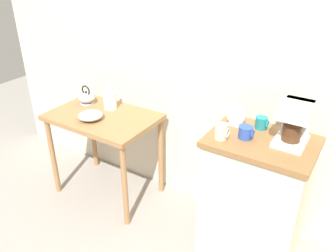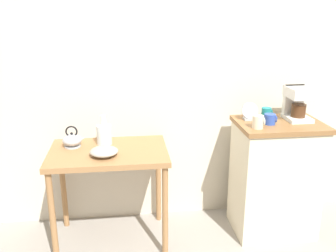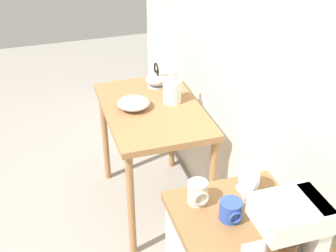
{
  "view_description": "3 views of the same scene",
  "coord_description": "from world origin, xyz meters",
  "px_view_note": "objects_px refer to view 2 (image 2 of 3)",
  "views": [
    {
      "loc": [
        1.11,
        -1.86,
        1.99
      ],
      "look_at": [
        -0.06,
        -0.0,
        0.84
      ],
      "focal_mm": 36.95,
      "sensor_mm": 36.0,
      "label": 1
    },
    {
      "loc": [
        -0.56,
        -2.59,
        1.77
      ],
      "look_at": [
        -0.25,
        -0.09,
        0.97
      ],
      "focal_mm": 39.61,
      "sensor_mm": 36.0,
      "label": 2
    },
    {
      "loc": [
        1.71,
        -0.66,
        2.14
      ],
      "look_at": [
        -0.18,
        -0.06,
        0.94
      ],
      "focal_mm": 49.57,
      "sensor_mm": 36.0,
      "label": 3
    }
  ],
  "objects_px": {
    "table_clock": "(250,112)",
    "bowl_stoneware": "(104,151)",
    "mug_dark_teal": "(267,113)",
    "coffee_maker": "(297,102)",
    "glass_carafe_vase": "(104,134)",
    "teakettle": "(72,140)",
    "mug_blue": "(270,119)",
    "mug_small_cream": "(258,122)"
  },
  "relations": [
    {
      "from": "bowl_stoneware",
      "to": "mug_dark_teal",
      "type": "xyz_separation_m",
      "value": [
        1.28,
        0.25,
        0.17
      ]
    },
    {
      "from": "bowl_stoneware",
      "to": "table_clock",
      "type": "bearing_deg",
      "value": 10.13
    },
    {
      "from": "mug_small_cream",
      "to": "coffee_maker",
      "type": "bearing_deg",
      "value": 26.05
    },
    {
      "from": "teakettle",
      "to": "table_clock",
      "type": "relative_size",
      "value": 1.26
    },
    {
      "from": "table_clock",
      "to": "mug_small_cream",
      "type": "bearing_deg",
      "value": -92.02
    },
    {
      "from": "mug_blue",
      "to": "table_clock",
      "type": "relative_size",
      "value": 0.66
    },
    {
      "from": "coffee_maker",
      "to": "mug_dark_teal",
      "type": "distance_m",
      "value": 0.25
    },
    {
      "from": "bowl_stoneware",
      "to": "mug_blue",
      "type": "bearing_deg",
      "value": 3.41
    },
    {
      "from": "teakettle",
      "to": "bowl_stoneware",
      "type": "bearing_deg",
      "value": -41.54
    },
    {
      "from": "table_clock",
      "to": "bowl_stoneware",
      "type": "bearing_deg",
      "value": -169.87
    },
    {
      "from": "mug_blue",
      "to": "mug_small_cream",
      "type": "height_order",
      "value": "mug_small_cream"
    },
    {
      "from": "mug_dark_teal",
      "to": "table_clock",
      "type": "height_order",
      "value": "table_clock"
    },
    {
      "from": "bowl_stoneware",
      "to": "teakettle",
      "type": "height_order",
      "value": "teakettle"
    },
    {
      "from": "bowl_stoneware",
      "to": "mug_blue",
      "type": "xyz_separation_m",
      "value": [
        1.24,
        0.07,
        0.17
      ]
    },
    {
      "from": "glass_carafe_vase",
      "to": "coffee_maker",
      "type": "xyz_separation_m",
      "value": [
        1.5,
        -0.08,
        0.23
      ]
    },
    {
      "from": "bowl_stoneware",
      "to": "teakettle",
      "type": "bearing_deg",
      "value": 138.46
    },
    {
      "from": "mug_dark_teal",
      "to": "mug_blue",
      "type": "distance_m",
      "value": 0.18
    },
    {
      "from": "glass_carafe_vase",
      "to": "mug_small_cream",
      "type": "distance_m",
      "value": 1.16
    },
    {
      "from": "coffee_maker",
      "to": "mug_small_cream",
      "type": "distance_m",
      "value": 0.43
    },
    {
      "from": "coffee_maker",
      "to": "mug_dark_teal",
      "type": "height_order",
      "value": "coffee_maker"
    },
    {
      "from": "bowl_stoneware",
      "to": "glass_carafe_vase",
      "type": "relative_size",
      "value": 0.88
    },
    {
      "from": "coffee_maker",
      "to": "table_clock",
      "type": "distance_m",
      "value": 0.38
    },
    {
      "from": "coffee_maker",
      "to": "table_clock",
      "type": "relative_size",
      "value": 1.87
    },
    {
      "from": "teakettle",
      "to": "coffee_maker",
      "type": "distance_m",
      "value": 1.75
    },
    {
      "from": "mug_dark_teal",
      "to": "bowl_stoneware",
      "type": "bearing_deg",
      "value": -169.02
    },
    {
      "from": "glass_carafe_vase",
      "to": "mug_blue",
      "type": "height_order",
      "value": "mug_blue"
    },
    {
      "from": "teakettle",
      "to": "mug_small_cream",
      "type": "distance_m",
      "value": 1.39
    },
    {
      "from": "mug_small_cream",
      "to": "mug_dark_teal",
      "type": "bearing_deg",
      "value": 57.58
    },
    {
      "from": "teakettle",
      "to": "mug_dark_teal",
      "type": "distance_m",
      "value": 1.53
    },
    {
      "from": "bowl_stoneware",
      "to": "table_clock",
      "type": "xyz_separation_m",
      "value": [
        1.12,
        0.2,
        0.19
      ]
    },
    {
      "from": "table_clock",
      "to": "glass_carafe_vase",
      "type": "bearing_deg",
      "value": 177.59
    },
    {
      "from": "mug_dark_teal",
      "to": "coffee_maker",
      "type": "bearing_deg",
      "value": -19.63
    },
    {
      "from": "bowl_stoneware",
      "to": "mug_dark_teal",
      "type": "height_order",
      "value": "mug_dark_teal"
    },
    {
      "from": "teakettle",
      "to": "table_clock",
      "type": "xyz_separation_m",
      "value": [
        1.36,
        -0.02,
        0.18
      ]
    },
    {
      "from": "table_clock",
      "to": "mug_blue",
      "type": "bearing_deg",
      "value": -47.33
    },
    {
      "from": "bowl_stoneware",
      "to": "mug_small_cream",
      "type": "height_order",
      "value": "mug_small_cream"
    },
    {
      "from": "bowl_stoneware",
      "to": "table_clock",
      "type": "distance_m",
      "value": 1.15
    },
    {
      "from": "bowl_stoneware",
      "to": "coffee_maker",
      "type": "distance_m",
      "value": 1.52
    },
    {
      "from": "glass_carafe_vase",
      "to": "mug_blue",
      "type": "relative_size",
      "value": 2.47
    },
    {
      "from": "coffee_maker",
      "to": "mug_dark_teal",
      "type": "xyz_separation_m",
      "value": [
        -0.21,
        0.08,
        -0.1
      ]
    },
    {
      "from": "glass_carafe_vase",
      "to": "table_clock",
      "type": "relative_size",
      "value": 1.64
    },
    {
      "from": "teakettle",
      "to": "coffee_maker",
      "type": "xyz_separation_m",
      "value": [
        1.73,
        -0.04,
        0.26
      ]
    }
  ]
}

